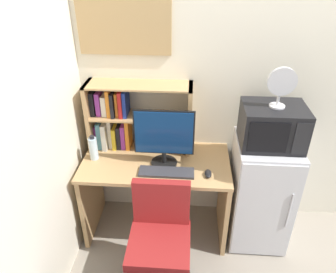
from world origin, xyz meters
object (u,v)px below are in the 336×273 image
mini_fridge (260,192)px  microwave (272,126)px  water_bottle (93,148)px  desk_fan (281,85)px  computer_mouse (208,174)px  keyboard (166,172)px  wall_corkboard (124,24)px  monitor (164,136)px  desk_chair (160,246)px  hutch_bookshelf (124,116)px

mini_fridge → microwave: microwave is taller
water_bottle → desk_fan: bearing=-0.1°
mini_fridge → microwave: bearing=89.9°
computer_mouse → mini_fridge: size_ratio=0.11×
keyboard → computer_mouse: size_ratio=4.16×
computer_mouse → wall_corkboard: size_ratio=0.14×
mini_fridge → wall_corkboard: bearing=164.9°
monitor → desk_chair: monitor is taller
hutch_bookshelf → keyboard: 0.59m
mini_fridge → water_bottle: bearing=-180.0°
microwave → desk_chair: microwave is taller
desk_fan → wall_corkboard: size_ratio=0.42×
microwave → wall_corkboard: wall_corkboard is taller
microwave → desk_fan: 0.32m
keyboard → desk_chair: size_ratio=0.50×
keyboard → desk_fan: (0.77, 0.15, 0.67)m
monitor → microwave: microwave is taller
desk_chair → water_bottle: bearing=137.6°
microwave → keyboard: bearing=-168.3°
hutch_bookshelf → wall_corkboard: bearing=71.1°
microwave → desk_fan: size_ratio=1.55×
keyboard → computer_mouse: 0.31m
keyboard → wall_corkboard: wall_corkboard is taller
desk_chair → wall_corkboard: (-0.33, 0.83, 1.37)m
monitor → computer_mouse: 0.43m
keyboard → desk_fan: desk_fan is taller
keyboard → desk_chair: desk_chair is taller
hutch_bookshelf → monitor: 0.42m
mini_fridge → hutch_bookshelf: bearing=169.9°
computer_mouse → monitor: bearing=158.9°
monitor → desk_chair: (0.01, -0.50, -0.62)m
monitor → desk_fan: desk_fan is taller
water_bottle → desk_fan: 1.48m
hutch_bookshelf → desk_fan: desk_fan is taller
mini_fridge → wall_corkboard: 1.71m
desk_fan → water_bottle: bearing=179.9°
water_bottle → wall_corkboard: (0.25, 0.30, 0.90)m
computer_mouse → desk_chair: (-0.33, -0.37, -0.39)m
keyboard → desk_fan: 1.03m
monitor → wall_corkboard: 0.87m
microwave → water_bottle: bearing=-179.8°
hutch_bookshelf → monitor: bearing=-33.4°
water_bottle → computer_mouse: bearing=-9.9°
keyboard → microwave: (0.76, 0.16, 0.35)m
desk_chair → wall_corkboard: bearing=111.5°
mini_fridge → desk_fan: bearing=-25.2°
keyboard → water_bottle: 0.62m
desk_fan → desk_chair: (-0.79, -0.52, -1.05)m
mini_fridge → desk_chair: mini_fridge is taller
computer_mouse → hutch_bookshelf: bearing=152.3°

